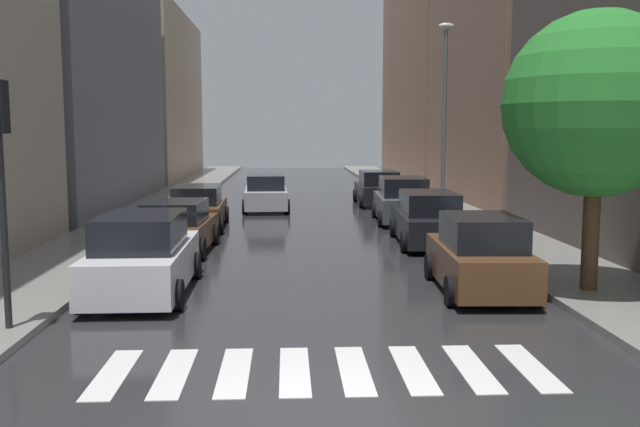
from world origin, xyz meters
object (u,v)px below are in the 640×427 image
at_px(street_tree_right, 597,105).
at_px(lamp_post_right, 445,108).
at_px(parked_car_left_second, 177,228).
at_px(parked_car_left_nearest, 143,257).
at_px(car_midroad, 266,193).
at_px(parked_car_left_third, 198,208).
at_px(parked_car_right_second, 428,220).
at_px(parked_car_right_fourth, 378,189).
at_px(parked_car_right_nearest, 480,257).
at_px(parked_car_right_third, 402,201).

bearing_deg(street_tree_right, lamp_post_right, 92.24).
height_order(parked_car_left_second, street_tree_right, street_tree_right).
height_order(parked_car_left_nearest, car_midroad, parked_car_left_nearest).
distance_m(parked_car_left_third, parked_car_right_second, 8.78).
height_order(parked_car_right_second, parked_car_right_fourth, parked_car_right_second).
relative_size(parked_car_left_second, car_midroad, 0.94).
height_order(parked_car_left_third, lamp_post_right, lamp_post_right).
bearing_deg(parked_car_left_third, street_tree_right, -139.89).
relative_size(parked_car_right_nearest, lamp_post_right, 0.55).
bearing_deg(parked_car_left_third, car_midroad, -23.24).
bearing_deg(parked_car_right_second, lamp_post_right, -14.82).
xyz_separation_m(parked_car_left_second, lamp_post_right, (9.37, 6.33, 3.73)).
distance_m(parked_car_left_nearest, car_midroad, 16.52).
xyz_separation_m(parked_car_left_third, car_midroad, (2.33, 5.81, 0.01)).
relative_size(parked_car_right_third, street_tree_right, 0.75).
distance_m(parked_car_right_third, car_midroad, 7.12).
distance_m(parked_car_right_second, street_tree_right, 8.12).
bearing_deg(parked_car_right_second, car_midroad, 31.26).
relative_size(parked_car_right_second, parked_car_right_third, 1.08).
height_order(parked_car_left_third, parked_car_right_fourth, parked_car_right_fourth).
height_order(parked_car_left_third, street_tree_right, street_tree_right).
bearing_deg(car_midroad, parked_car_left_second, 166.24).
height_order(parked_car_right_second, car_midroad, parked_car_right_second).
height_order(parked_car_right_third, parked_car_right_fourth, parked_car_right_third).
height_order(parked_car_left_nearest, parked_car_left_third, parked_car_left_nearest).
distance_m(parked_car_left_nearest, parked_car_right_second, 10.00).
bearing_deg(parked_car_left_second, lamp_post_right, -53.70).
height_order(parked_car_right_nearest, lamp_post_right, lamp_post_right).
distance_m(parked_car_left_third, car_midroad, 6.26).
bearing_deg(street_tree_right, car_midroad, 113.95).
bearing_deg(parked_car_right_third, parked_car_left_nearest, 149.48).
height_order(parked_car_right_fourth, street_tree_right, street_tree_right).
distance_m(street_tree_right, lamp_post_right, 12.33).
relative_size(parked_car_right_second, street_tree_right, 0.80).
distance_m(parked_car_left_nearest, parked_car_left_second, 5.36).
xyz_separation_m(parked_car_left_nearest, parked_car_right_fourth, (7.61, 18.37, -0.06)).
height_order(parked_car_right_nearest, parked_car_right_third, parked_car_right_third).
bearing_deg(lamp_post_right, parked_car_right_third, 174.04).
bearing_deg(parked_car_right_fourth, parked_car_left_second, 149.45).
relative_size(parked_car_right_fourth, street_tree_right, 0.73).
relative_size(parked_car_left_third, parked_car_right_third, 1.07).
xyz_separation_m(street_tree_right, lamp_post_right, (-0.48, 12.32, 0.31)).
xyz_separation_m(parked_car_right_nearest, street_tree_right, (2.29, -0.46, 3.33)).
relative_size(parked_car_left_third, parked_car_right_second, 0.99).
bearing_deg(parked_car_left_third, parked_car_left_second, 179.00).
xyz_separation_m(parked_car_left_nearest, parked_car_left_second, (-0.09, 5.36, -0.11)).
xyz_separation_m(parked_car_left_nearest, parked_car_right_nearest, (7.47, -0.17, -0.03)).
bearing_deg(lamp_post_right, car_midroad, 146.49).
relative_size(parked_car_left_second, street_tree_right, 0.71).
xyz_separation_m(parked_car_left_third, parked_car_right_second, (7.76, -4.10, 0.04)).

